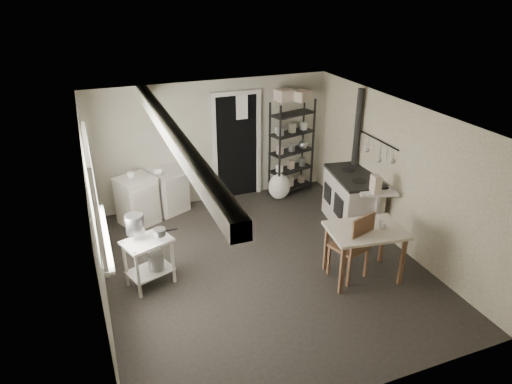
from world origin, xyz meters
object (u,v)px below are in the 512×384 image
object	(u,v)px
flour_sack	(279,187)
prep_table	(149,260)
stockpot	(135,224)
base_cabinets	(153,193)
shelf_rack	(292,147)
stove	(352,201)
chair	(349,247)
work_table	(363,254)

from	to	relation	value
flour_sack	prep_table	bearing A→B (deg)	-146.24
stockpot	base_cabinets	distance (m)	2.04
shelf_rack	flour_sack	bearing A→B (deg)	-163.17
stockpot	stove	bearing A→B (deg)	6.22
stove	chair	world-z (taller)	chair
flour_sack	stove	bearing A→B (deg)	-61.11
stove	flour_sack	bearing A→B (deg)	128.24
stockpot	shelf_rack	xyz separation A→B (m)	(3.25, 1.98, 0.01)
shelf_rack	work_table	size ratio (longest dim) A/B	1.80
shelf_rack	chair	world-z (taller)	shelf_rack
base_cabinets	flour_sack	bearing A→B (deg)	-28.54
work_table	flour_sack	xyz separation A→B (m)	(-0.07, 2.78, -0.14)
chair	flour_sack	size ratio (longest dim) A/B	2.06
prep_table	chair	xyz separation A→B (m)	(2.68, -0.82, 0.08)
base_cabinets	shelf_rack	world-z (taller)	shelf_rack
base_cabinets	stove	world-z (taller)	stove
stockpot	prep_table	bearing A→B (deg)	-38.95
chair	flour_sack	bearing A→B (deg)	70.09
work_table	flour_sack	world-z (taller)	work_table
shelf_rack	stove	bearing A→B (deg)	-90.67
work_table	stove	bearing A→B (deg)	64.14
shelf_rack	work_table	world-z (taller)	shelf_rack
stockpot	flour_sack	bearing A→B (deg)	31.28
prep_table	work_table	world-z (taller)	work_table
prep_table	shelf_rack	world-z (taller)	shelf_rack
prep_table	shelf_rack	bearing A→B (deg)	33.60
flour_sack	base_cabinets	bearing A→B (deg)	176.44
shelf_rack	flour_sack	size ratio (longest dim) A/B	3.60
stove	work_table	xyz separation A→B (m)	(-0.68, -1.41, -0.06)
prep_table	flour_sack	bearing A→B (deg)	33.76
shelf_rack	stove	size ratio (longest dim) A/B	1.57
prep_table	flour_sack	world-z (taller)	prep_table
stockpot	base_cabinets	world-z (taller)	stockpot
chair	base_cabinets	bearing A→B (deg)	111.37
shelf_rack	flour_sack	xyz separation A→B (m)	(-0.34, -0.21, -0.71)
prep_table	base_cabinets	world-z (taller)	base_cabinets
stove	shelf_rack	bearing A→B (deg)	114.19
shelf_rack	chair	size ratio (longest dim) A/B	1.75
base_cabinets	work_table	xyz separation A→B (m)	(2.47, -2.93, -0.08)
stove	base_cabinets	bearing A→B (deg)	163.61
stove	flour_sack	distance (m)	1.58
work_table	stockpot	bearing A→B (deg)	161.24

